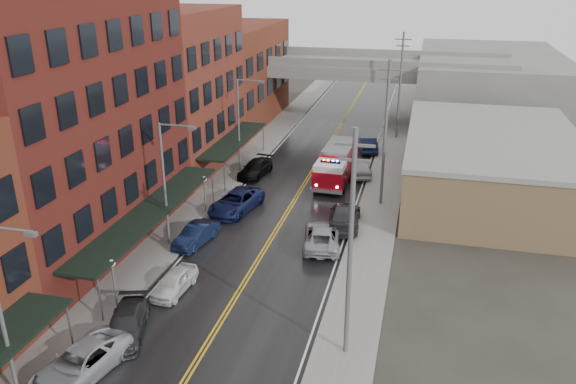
# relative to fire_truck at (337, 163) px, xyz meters

# --- Properties ---
(road) EXTENTS (11.00, 160.00, 0.02)m
(road) POSITION_rel_fire_truck_xyz_m (-2.65, -9.80, -1.68)
(road) COLOR black
(road) RESTS_ON ground
(sidewalk_left) EXTENTS (3.00, 160.00, 0.15)m
(sidewalk_left) POSITION_rel_fire_truck_xyz_m (-9.95, -9.80, -1.62)
(sidewalk_left) COLOR slate
(sidewalk_left) RESTS_ON ground
(sidewalk_right) EXTENTS (3.00, 160.00, 0.15)m
(sidewalk_right) POSITION_rel_fire_truck_xyz_m (4.65, -9.80, -1.62)
(sidewalk_right) COLOR slate
(sidewalk_right) RESTS_ON ground
(curb_left) EXTENTS (0.30, 160.00, 0.15)m
(curb_left) POSITION_rel_fire_truck_xyz_m (-8.30, -9.80, -1.62)
(curb_left) COLOR gray
(curb_left) RESTS_ON ground
(curb_right) EXTENTS (0.30, 160.00, 0.15)m
(curb_right) POSITION_rel_fire_truck_xyz_m (3.00, -9.80, -1.62)
(curb_right) COLOR gray
(curb_right) RESTS_ON ground
(brick_building_b) EXTENTS (9.00, 20.00, 18.00)m
(brick_building_b) POSITION_rel_fire_truck_xyz_m (-15.95, -16.80, 7.31)
(brick_building_b) COLOR #551C16
(brick_building_b) RESTS_ON ground
(brick_building_c) EXTENTS (9.00, 15.00, 15.00)m
(brick_building_c) POSITION_rel_fire_truck_xyz_m (-15.95, 0.70, 5.81)
(brick_building_c) COLOR maroon
(brick_building_c) RESTS_ON ground
(brick_building_far) EXTENTS (9.00, 20.00, 12.00)m
(brick_building_far) POSITION_rel_fire_truck_xyz_m (-15.95, 18.20, 4.31)
(brick_building_far) COLOR maroon
(brick_building_far) RESTS_ON ground
(tan_building) EXTENTS (14.00, 22.00, 5.00)m
(tan_building) POSITION_rel_fire_truck_xyz_m (13.35, 0.20, 0.81)
(tan_building) COLOR brown
(tan_building) RESTS_ON ground
(right_far_block) EXTENTS (18.00, 30.00, 8.00)m
(right_far_block) POSITION_rel_fire_truck_xyz_m (15.35, 30.20, 2.31)
(right_far_block) COLOR slate
(right_far_block) RESTS_ON ground
(awning_1) EXTENTS (2.60, 18.00, 3.09)m
(awning_1) POSITION_rel_fire_truck_xyz_m (-10.15, -16.80, 1.30)
(awning_1) COLOR black
(awning_1) RESTS_ON ground
(awning_2) EXTENTS (2.60, 13.00, 3.09)m
(awning_2) POSITION_rel_fire_truck_xyz_m (-10.14, 0.70, 1.29)
(awning_2) COLOR black
(awning_2) RESTS_ON ground
(globe_lamp_1) EXTENTS (0.44, 0.44, 3.12)m
(globe_lamp_1) POSITION_rel_fire_truck_xyz_m (-9.05, -23.80, 0.62)
(globe_lamp_1) COLOR #59595B
(globe_lamp_1) RESTS_ON ground
(globe_lamp_2) EXTENTS (0.44, 0.44, 3.12)m
(globe_lamp_2) POSITION_rel_fire_truck_xyz_m (-9.05, -9.80, 0.62)
(globe_lamp_2) COLOR #59595B
(globe_lamp_2) RESTS_ON ground
(street_lamp_0) EXTENTS (2.64, 0.22, 9.00)m
(street_lamp_0) POSITION_rel_fire_truck_xyz_m (-9.20, -31.80, 3.49)
(street_lamp_0) COLOR #59595B
(street_lamp_0) RESTS_ON ground
(street_lamp_1) EXTENTS (2.64, 0.22, 9.00)m
(street_lamp_1) POSITION_rel_fire_truck_xyz_m (-9.20, -15.80, 3.49)
(street_lamp_1) COLOR #59595B
(street_lamp_1) RESTS_ON ground
(street_lamp_2) EXTENTS (2.64, 0.22, 9.00)m
(street_lamp_2) POSITION_rel_fire_truck_xyz_m (-9.20, 0.20, 3.49)
(street_lamp_2) COLOR #59595B
(street_lamp_2) RESTS_ON ground
(utility_pole_0) EXTENTS (1.80, 0.24, 12.00)m
(utility_pole_0) POSITION_rel_fire_truck_xyz_m (4.55, -24.80, 4.61)
(utility_pole_0) COLOR #59595B
(utility_pole_0) RESTS_ON ground
(utility_pole_1) EXTENTS (1.80, 0.24, 12.00)m
(utility_pole_1) POSITION_rel_fire_truck_xyz_m (4.55, -4.80, 4.61)
(utility_pole_1) COLOR #59595B
(utility_pole_1) RESTS_ON ground
(utility_pole_2) EXTENTS (1.80, 0.24, 12.00)m
(utility_pole_2) POSITION_rel_fire_truck_xyz_m (4.55, 15.20, 4.61)
(utility_pole_2) COLOR #59595B
(utility_pole_2) RESTS_ON ground
(overpass) EXTENTS (40.00, 10.00, 7.50)m
(overpass) POSITION_rel_fire_truck_xyz_m (-2.65, 22.20, 4.29)
(overpass) COLOR slate
(overpass) RESTS_ON ground
(fire_truck) EXTENTS (3.70, 8.66, 3.13)m
(fire_truck) POSITION_rel_fire_truck_xyz_m (0.00, 0.00, 0.00)
(fire_truck) COLOR #9E0713
(fire_truck) RESTS_ON ground
(parked_car_left_2) EXTENTS (3.59, 5.85, 1.51)m
(parked_car_left_2) POSITION_rel_fire_truck_xyz_m (-7.65, -29.60, -0.94)
(parked_car_left_2) COLOR #A5A7AD
(parked_car_left_2) RESTS_ON ground
(parked_car_left_3) EXTENTS (3.28, 5.13, 1.38)m
(parked_car_left_3) POSITION_rel_fire_truck_xyz_m (-7.12, -26.11, -1.00)
(parked_car_left_3) COLOR #232426
(parked_car_left_3) RESTS_ON ground
(parked_car_left_4) EXTENTS (1.89, 4.07, 1.35)m
(parked_car_left_4) POSITION_rel_fire_truck_xyz_m (-6.48, -21.41, -1.02)
(parked_car_left_4) COLOR silver
(parked_car_left_4) RESTS_ON ground
(parked_car_left_5) EXTENTS (2.28, 4.55, 1.43)m
(parked_car_left_5) POSITION_rel_fire_truck_xyz_m (-7.65, -15.11, -0.98)
(parked_car_left_5) COLOR #0E1833
(parked_car_left_5) RESTS_ON ground
(parked_car_left_6) EXTENTS (3.74, 6.24, 1.62)m
(parked_car_left_6) POSITION_rel_fire_truck_xyz_m (-6.76, -8.90, -0.88)
(parked_car_left_6) COLOR #121A44
(parked_car_left_6) RESTS_ON ground
(parked_car_left_7) EXTENTS (2.67, 5.27, 1.47)m
(parked_car_left_7) POSITION_rel_fire_truck_xyz_m (-7.65, -0.60, -0.96)
(parked_car_left_7) COLOR black
(parked_car_left_7) RESTS_ON ground
(parked_car_right_0) EXTENTS (3.33, 5.77, 1.51)m
(parked_car_right_0) POSITION_rel_fire_truck_xyz_m (1.13, -13.29, -0.94)
(parked_car_right_0) COLOR #929599
(parked_car_right_0) RESTS_ON ground
(parked_car_right_1) EXTENTS (2.79, 5.91, 1.66)m
(parked_car_right_1) POSITION_rel_fire_truck_xyz_m (2.21, -9.74, -0.86)
(parked_car_right_1) COLOR #28282A
(parked_car_right_1) RESTS_ON ground
(parked_car_right_2) EXTENTS (2.95, 5.14, 1.65)m
(parked_car_right_2) POSITION_rel_fire_truck_xyz_m (1.98, 2.00, -0.87)
(parked_car_right_2) COLOR #B5B5B5
(parked_car_right_2) RESTS_ON ground
(parked_car_right_3) EXTENTS (2.80, 5.09, 1.59)m
(parked_car_right_3) POSITION_rel_fire_truck_xyz_m (1.82, 9.66, -0.90)
(parked_car_right_3) COLOR black
(parked_car_right_3) RESTS_ON ground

